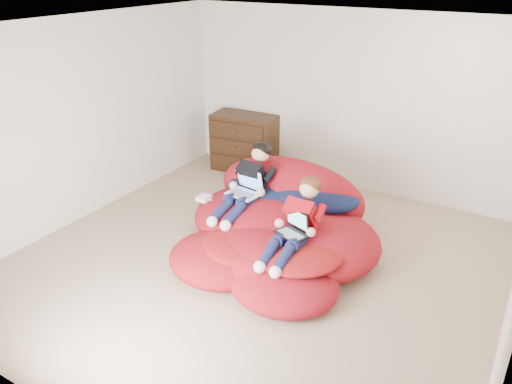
# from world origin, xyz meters

# --- Properties ---
(room_shell) EXTENTS (5.10, 5.10, 2.77)m
(room_shell) POSITION_xyz_m (0.00, 0.00, 0.22)
(room_shell) COLOR tan
(room_shell) RESTS_ON ground
(dresser) EXTENTS (1.05, 0.62, 0.90)m
(dresser) POSITION_xyz_m (-1.55, 2.23, 0.45)
(dresser) COLOR black
(dresser) RESTS_ON ground
(beanbag_pile) EXTENTS (2.36, 2.37, 0.92)m
(beanbag_pile) POSITION_xyz_m (0.05, 0.44, 0.26)
(beanbag_pile) COLOR #A8131E
(beanbag_pile) RESTS_ON ground
(cream_pillow) EXTENTS (0.39, 0.25, 0.25)m
(cream_pillow) POSITION_xyz_m (-0.47, 1.25, 0.62)
(cream_pillow) COLOR beige
(cream_pillow) RESTS_ON beanbag_pile
(older_boy) EXTENTS (0.36, 1.11, 0.73)m
(older_boy) POSITION_xyz_m (-0.42, 0.54, 0.69)
(older_boy) COLOR black
(older_boy) RESTS_ON beanbag_pile
(younger_boy) EXTENTS (0.31, 1.08, 0.70)m
(younger_boy) POSITION_xyz_m (0.45, 0.09, 0.62)
(younger_boy) COLOR red
(younger_boy) RESTS_ON beanbag_pile
(laptop_white) EXTENTS (0.40, 0.37, 0.27)m
(laptop_white) POSITION_xyz_m (-0.42, 0.47, 0.64)
(laptop_white) COLOR white
(laptop_white) RESTS_ON older_boy
(laptop_black) EXTENTS (0.38, 0.36, 0.24)m
(laptop_black) POSITION_xyz_m (0.45, 0.01, 0.57)
(laptop_black) COLOR black
(laptop_black) RESTS_ON younger_boy
(power_adapter) EXTENTS (0.15, 0.15, 0.06)m
(power_adapter) POSITION_xyz_m (-0.94, 0.34, 0.42)
(power_adapter) COLOR white
(power_adapter) RESTS_ON beanbag_pile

